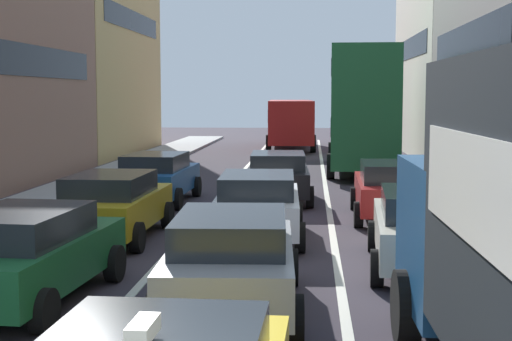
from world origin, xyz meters
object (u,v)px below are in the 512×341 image
object	(u,v)px
bus_mid_queue_primary	(361,104)
sedan_left_lane_third	(113,204)
sedan_left_lane_fourth	(157,176)
bus_far_queue_secondary	(290,119)
wagon_left_lane_second	(25,253)
hatchback_centre_lane_third	(258,204)
sedan_right_lane_behind_truck	(426,227)
coupe_centre_lane_fourth	(278,175)
sedan_centre_lane_second	(232,259)
wagon_right_lane_far	(392,189)

from	to	relation	value
bus_mid_queue_primary	sedan_left_lane_third	bearing A→B (deg)	159.05
sedan_left_lane_third	sedan_left_lane_fourth	bearing A→B (deg)	3.08
sedan_left_lane_third	bus_mid_queue_primary	bearing A→B (deg)	-21.36
bus_far_queue_secondary	wagon_left_lane_second	bearing A→B (deg)	172.68
sedan_left_lane_fourth	bus_mid_queue_primary	size ratio (longest dim) A/B	0.41
wagon_left_lane_second	hatchback_centre_lane_third	size ratio (longest dim) A/B	1.01
hatchback_centre_lane_third	bus_far_queue_secondary	xyz separation A→B (m)	(-0.08, 28.86, 0.96)
sedan_left_lane_third	bus_far_queue_secondary	world-z (taller)	bus_far_queue_secondary
sedan_right_lane_behind_truck	bus_far_queue_secondary	distance (m)	31.73
coupe_centre_lane_fourth	sedan_right_lane_behind_truck	distance (m)	9.35
sedan_right_lane_behind_truck	bus_far_queue_secondary	xyz separation A→B (m)	(-3.39, 31.54, 0.96)
sedan_centre_lane_second	bus_mid_queue_primary	size ratio (longest dim) A/B	0.41
hatchback_centre_lane_third	bus_mid_queue_primary	xyz separation A→B (m)	(3.28, 15.43, 2.03)
sedan_centre_lane_second	hatchback_centre_lane_third	world-z (taller)	same
sedan_left_lane_fourth	wagon_right_lane_far	bearing A→B (deg)	-108.19
sedan_centre_lane_second	wagon_right_lane_far	xyz separation A→B (m)	(3.28, 8.70, 0.00)
coupe_centre_lane_fourth	bus_far_queue_secondary	world-z (taller)	bus_far_queue_secondary
wagon_left_lane_second	sedan_left_lane_fourth	world-z (taller)	same
coupe_centre_lane_fourth	bus_far_queue_secondary	xyz separation A→B (m)	(-0.26, 22.73, 0.96)
wagon_left_lane_second	bus_far_queue_secondary	xyz separation A→B (m)	(3.14, 34.32, 0.96)
wagon_left_lane_second	bus_mid_queue_primary	size ratio (longest dim) A/B	0.42
sedan_centre_lane_second	bus_mid_queue_primary	distance (m)	21.42
bus_mid_queue_primary	hatchback_centre_lane_third	bearing A→B (deg)	169.74
hatchback_centre_lane_third	sedan_right_lane_behind_truck	size ratio (longest dim) A/B	0.99
hatchback_centre_lane_third	bus_mid_queue_primary	bearing A→B (deg)	-13.89
coupe_centre_lane_fourth	bus_mid_queue_primary	world-z (taller)	bus_mid_queue_primary
bus_mid_queue_primary	bus_far_queue_secondary	world-z (taller)	bus_mid_queue_primary
sedan_right_lane_behind_truck	wagon_right_lane_far	bearing A→B (deg)	3.51
hatchback_centre_lane_third	bus_far_queue_secondary	size ratio (longest dim) A/B	0.41
wagon_left_lane_second	sedan_right_lane_behind_truck	bearing A→B (deg)	-63.08
sedan_centre_lane_second	sedan_left_lane_fourth	world-z (taller)	same
sedan_left_lane_third	wagon_right_lane_far	bearing A→B (deg)	-62.23
sedan_left_lane_third	coupe_centre_lane_fourth	xyz separation A→B (m)	(3.43, 6.32, 0.00)
wagon_right_lane_far	bus_mid_queue_primary	xyz separation A→B (m)	(-0.01, 12.37, 2.03)
sedan_left_lane_third	bus_mid_queue_primary	xyz separation A→B (m)	(6.54, 15.63, 2.03)
hatchback_centre_lane_third	coupe_centre_lane_fourth	bearing A→B (deg)	-3.54
hatchback_centre_lane_third	bus_far_queue_secondary	bearing A→B (deg)	-1.73
bus_mid_queue_primary	bus_far_queue_secondary	size ratio (longest dim) A/B	1.00
coupe_centre_lane_fourth	bus_mid_queue_primary	distance (m)	10.02
sedan_left_lane_third	sedan_centre_lane_second	bearing A→B (deg)	-147.70
sedan_left_lane_third	wagon_left_lane_second	bearing A→B (deg)	-178.32
sedan_left_lane_third	coupe_centre_lane_fourth	bearing A→B (deg)	-27.14
wagon_left_lane_second	wagon_right_lane_far	xyz separation A→B (m)	(6.52, 8.53, 0.00)
wagon_left_lane_second	bus_mid_queue_primary	xyz separation A→B (m)	(6.50, 20.90, 2.03)
bus_mid_queue_primary	bus_far_queue_secondary	xyz separation A→B (m)	(-3.36, 13.42, -1.07)
sedan_left_lane_third	sedan_left_lane_fourth	size ratio (longest dim) A/B	1.00
sedan_centre_lane_second	wagon_right_lane_far	distance (m)	9.30
bus_mid_queue_primary	bus_far_queue_secondary	distance (m)	13.88
sedan_right_lane_behind_truck	wagon_right_lane_far	size ratio (longest dim) A/B	1.01
wagon_left_lane_second	sedan_left_lane_fourth	bearing A→B (deg)	4.89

